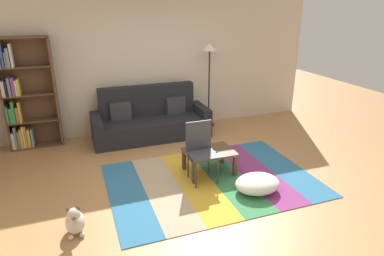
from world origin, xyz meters
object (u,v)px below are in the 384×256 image
(standing_lamp, at_px, (210,58))
(folding_chair, at_px, (201,147))
(couch, at_px, (151,121))
(bookshelf, at_px, (23,97))
(coffee_table, at_px, (209,155))
(dog, at_px, (75,221))
(pouf, at_px, (257,184))
(tv_remote, at_px, (213,151))

(standing_lamp, height_order, folding_chair, standing_lamp)
(couch, distance_m, standing_lamp, 1.76)
(bookshelf, distance_m, folding_chair, 3.38)
(coffee_table, height_order, dog, dog)
(bookshelf, xyz_separation_m, coffee_table, (2.72, -2.09, -0.63))
(coffee_table, bearing_deg, standing_lamp, 67.50)
(couch, xyz_separation_m, pouf, (0.92, -2.57, -0.21))
(pouf, bearing_deg, folding_chair, 134.49)
(standing_lamp, height_order, tv_remote, standing_lamp)
(tv_remote, bearing_deg, coffee_table, 124.42)
(pouf, xyz_separation_m, standing_lamp, (0.41, 2.78, 1.34))
(couch, height_order, pouf, couch)
(pouf, height_order, folding_chair, folding_chair)
(tv_remote, height_order, folding_chair, folding_chair)
(coffee_table, xyz_separation_m, tv_remote, (0.05, -0.03, 0.07))
(coffee_table, relative_size, dog, 1.89)
(bookshelf, bearing_deg, pouf, -42.28)
(couch, distance_m, pouf, 2.73)
(couch, xyz_separation_m, standing_lamp, (1.33, 0.21, 1.13))
(bookshelf, distance_m, coffee_table, 3.49)
(bookshelf, distance_m, dog, 3.10)
(coffee_table, distance_m, pouf, 0.89)
(couch, xyz_separation_m, folding_chair, (0.30, -1.94, 0.20))
(dog, relative_size, folding_chair, 0.44)
(couch, xyz_separation_m, bookshelf, (-2.22, 0.29, 0.61))
(tv_remote, bearing_deg, bookshelf, 122.58)
(bookshelf, bearing_deg, coffee_table, -37.60)
(couch, height_order, coffee_table, couch)
(folding_chair, bearing_deg, coffee_table, 81.06)
(pouf, relative_size, tv_remote, 4.34)
(dog, distance_m, folding_chair, 2.00)
(dog, relative_size, standing_lamp, 0.23)
(pouf, relative_size, folding_chair, 0.72)
(couch, distance_m, coffee_table, 1.87)
(coffee_table, distance_m, folding_chair, 0.32)
(tv_remote, bearing_deg, standing_lamp, 49.07)
(tv_remote, distance_m, folding_chair, 0.30)
(bookshelf, height_order, pouf, bookshelf)
(folding_chair, bearing_deg, couch, 146.29)
(bookshelf, xyz_separation_m, pouf, (3.14, -2.85, -0.82))
(tv_remote, bearing_deg, couch, 86.61)
(pouf, bearing_deg, couch, 109.70)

